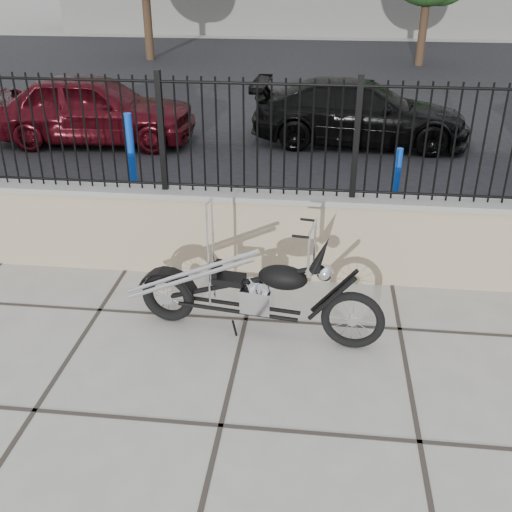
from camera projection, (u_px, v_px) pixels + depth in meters
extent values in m
plane|color=#99968E|center=(221.00, 426.00, 4.60)|extent=(90.00, 90.00, 0.00)
plane|color=black|center=(300.00, 90.00, 15.66)|extent=(30.00, 30.00, 0.00)
cube|color=gray|center=(257.00, 233.00, 6.60)|extent=(14.00, 0.36, 0.96)
cube|color=black|center=(257.00, 137.00, 6.10)|extent=(14.00, 0.08, 1.20)
imported|color=#3F0910|center=(93.00, 108.00, 11.12)|extent=(3.85, 1.70, 1.29)
imported|color=black|center=(360.00, 112.00, 11.12)|extent=(4.06, 1.77, 1.16)
cylinder|color=blue|center=(130.00, 148.00, 9.24)|extent=(0.15, 0.15, 1.08)
cylinder|color=blue|center=(397.00, 178.00, 8.36)|extent=(0.14, 0.14, 0.85)
cylinder|color=#382619|center=(147.00, 15.00, 19.46)|extent=(0.28, 0.28, 2.76)
cylinder|color=#382619|center=(424.00, 23.00, 18.45)|extent=(0.26, 0.26, 2.56)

